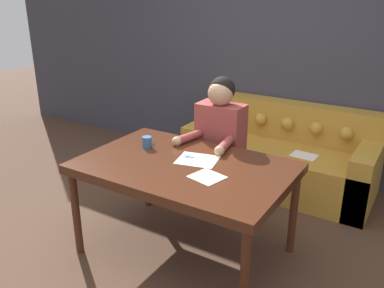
{
  "coord_description": "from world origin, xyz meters",
  "views": [
    {
      "loc": [
        1.57,
        -2.15,
        1.94
      ],
      "look_at": [
        0.07,
        0.27,
        0.85
      ],
      "focal_mm": 38.0,
      "sensor_mm": 36.0,
      "label": 1
    }
  ],
  "objects_px": {
    "couch": "(281,157)",
    "person": "(220,147)",
    "scissors": "(192,158)",
    "mug": "(147,142)",
    "dining_table": "(185,172)"
  },
  "relations": [
    {
      "from": "scissors",
      "to": "dining_table",
      "type": "bearing_deg",
      "value": -84.04
    },
    {
      "from": "dining_table",
      "to": "person",
      "type": "xyz_separation_m",
      "value": [
        -0.06,
        0.65,
        -0.03
      ]
    },
    {
      "from": "dining_table",
      "to": "couch",
      "type": "relative_size",
      "value": 0.82
    },
    {
      "from": "couch",
      "to": "mug",
      "type": "distance_m",
      "value": 1.62
    },
    {
      "from": "person",
      "to": "scissors",
      "type": "distance_m",
      "value": 0.54
    },
    {
      "from": "dining_table",
      "to": "scissors",
      "type": "bearing_deg",
      "value": 95.96
    },
    {
      "from": "couch",
      "to": "person",
      "type": "height_order",
      "value": "person"
    },
    {
      "from": "person",
      "to": "mug",
      "type": "relative_size",
      "value": 11.26
    },
    {
      "from": "couch",
      "to": "scissors",
      "type": "xyz_separation_m",
      "value": [
        -0.22,
        -1.41,
        0.45
      ]
    },
    {
      "from": "dining_table",
      "to": "mug",
      "type": "distance_m",
      "value": 0.46
    },
    {
      "from": "scissors",
      "to": "mug",
      "type": "bearing_deg",
      "value": -179.59
    },
    {
      "from": "mug",
      "to": "person",
      "type": "bearing_deg",
      "value": 55.06
    },
    {
      "from": "couch",
      "to": "person",
      "type": "xyz_separation_m",
      "value": [
        -0.26,
        -0.88,
        0.35
      ]
    },
    {
      "from": "dining_table",
      "to": "mug",
      "type": "relative_size",
      "value": 13.53
    },
    {
      "from": "dining_table",
      "to": "person",
      "type": "relative_size",
      "value": 1.2
    }
  ]
}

